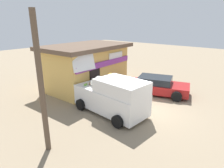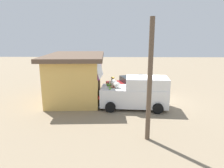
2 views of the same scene
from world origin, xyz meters
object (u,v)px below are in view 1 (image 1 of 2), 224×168
Objects in this scene: unloaded_banana_pile at (75,94)px; paint_bucket at (140,84)px; parked_sedan at (155,85)px; delivery_van at (112,96)px; vendor_standing at (110,84)px; storefront_bar at (87,66)px; customer_bending at (97,91)px.

paint_bucket is (4.56, -2.03, -0.00)m from unloaded_banana_pile.
parked_sedan is at bearing -42.03° from unloaded_banana_pile.
delivery_van is 2.12m from vendor_standing.
storefront_bar reaches higher than vendor_standing.
parked_sedan is 2.92× the size of vendor_standing.
parked_sedan is 3.24× the size of customer_bending.
customer_bending is (0.19, 1.33, -0.07)m from delivery_van.
delivery_van is (-2.03, -4.09, -0.64)m from storefront_bar.
paint_bucket is (4.75, 1.27, -0.78)m from delivery_van.
parked_sedan is 3.15m from vendor_standing.
paint_bucket is at bearing -0.69° from customer_bending.
storefront_bar is at bearing 56.34° from customer_bending.
customer_bending reaches higher than paint_bucket.
delivery_van is at bearing -98.14° from customer_bending.
delivery_van reaches higher than vendor_standing.
vendor_standing is at bearing -101.20° from storefront_bar.
storefront_bar is at bearing 63.60° from delivery_van.
paint_bucket is (3.23, -0.22, -0.75)m from vendor_standing.
parked_sedan is (2.09, -4.34, -1.04)m from storefront_bar.
customer_bending is at bearing 179.31° from paint_bucket.
vendor_standing is at bearing 146.33° from parked_sedan.
unloaded_banana_pile is at bearing 137.97° from parked_sedan.
storefront_bar is 4.33× the size of customer_bending.
customer_bending is at bearing 81.86° from delivery_van.
unloaded_banana_pile is (-0.00, 1.97, -0.71)m from customer_bending.
customer_bending is at bearing -173.08° from vendor_standing.
storefront_bar is 2.46m from unloaded_banana_pile.
vendor_standing reaches higher than customer_bending.
parked_sedan is at bearing -3.49° from delivery_van.
vendor_standing is at bearing 176.18° from paint_bucket.
vendor_standing is 1.33m from customer_bending.
paint_bucket is at bearing -23.96° from unloaded_banana_pile.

